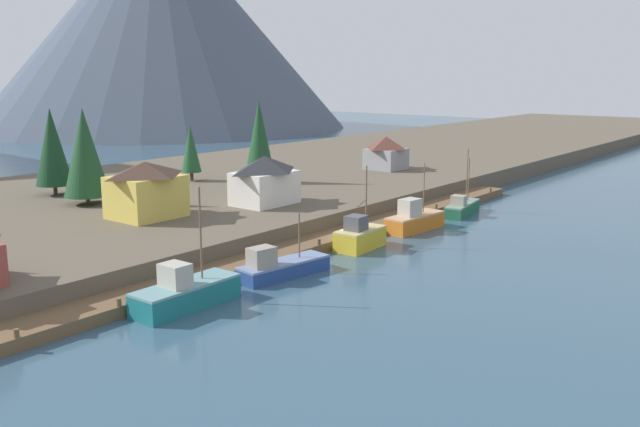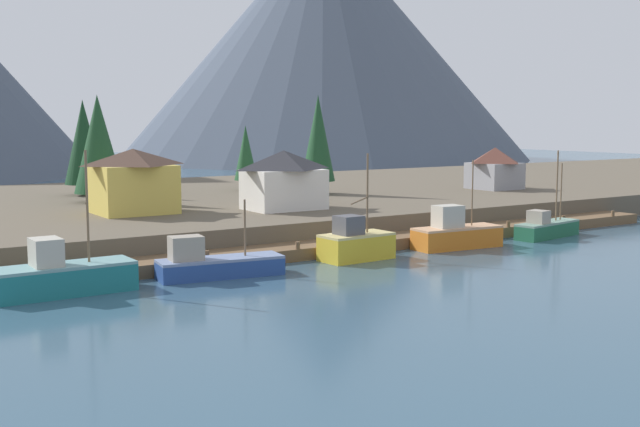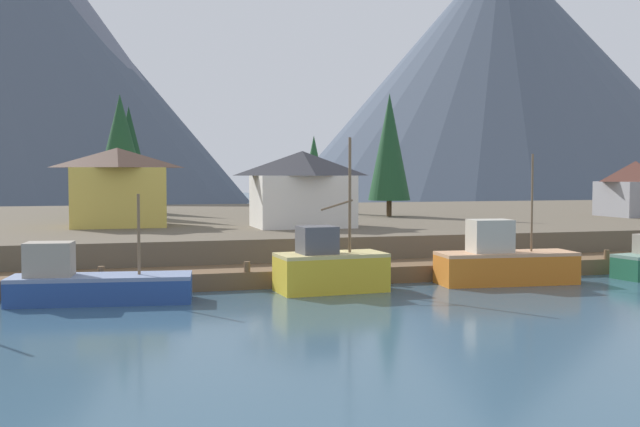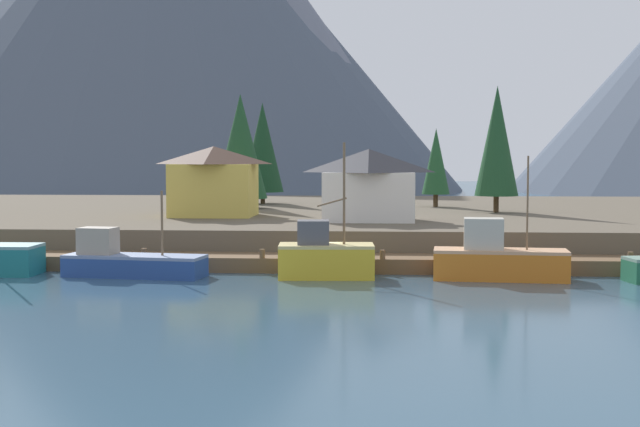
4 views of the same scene
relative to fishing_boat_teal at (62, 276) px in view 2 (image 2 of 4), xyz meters
The scene contains 16 objects.
ground_plane 31.89m from the fishing_boat_teal, 43.08° to the left, with size 400.00×400.00×1.00m, color #335166.
dock 23.57m from the fishing_boat_teal, ahead, with size 80.00×4.00×1.60m.
shoreline_bank 40.99m from the fishing_boat_teal, 55.42° to the left, with size 400.00×56.00×2.50m, color brown.
mountain_far_ridge 188.30m from the fishing_boat_teal, 51.38° to the left, with size 119.47×119.47×69.07m, color #475160.
fishing_boat_teal is the anchor object (origin of this frame).
fishing_boat_blue 10.89m from the fishing_boat_teal, ahead, with size 9.38×3.89×5.58m.
fishing_boat_yellow 23.57m from the fishing_boat_teal, ahead, with size 6.22×3.26×8.65m.
fishing_boat_orange 34.50m from the fishing_boat_teal, ahead, with size 8.50×3.38×7.80m.
fishing_boat_green 46.25m from the fishing_boat_teal, ahead, with size 8.45×3.57×8.41m.
house_grey 64.50m from the fishing_boat_teal, 19.16° to the left, with size 5.86×5.76×5.36m.
house_yellow 24.54m from the fishing_boat_teal, 58.99° to the left, with size 7.40×6.44×6.15m.
house_white 30.84m from the fishing_boat_teal, 31.17° to the left, with size 7.70×5.53×5.87m.
conifer_near_left 35.87m from the fishing_boat_teal, 68.42° to the left, with size 5.40×5.40×11.58m.
conifer_near_right 44.41m from the fishing_boat_teal, 71.44° to the left, with size 4.67×4.67×11.24m.
conifer_mid_left 47.69m from the fishing_boat_teal, 36.20° to the left, with size 4.08×4.08×11.88m.
conifer_back_left 49.55m from the fishing_boat_teal, 48.14° to the left, with size 2.92×2.92×8.20m.
Camera 2 is at (-36.61, -53.18, 11.33)m, focal length 44.11 mm.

